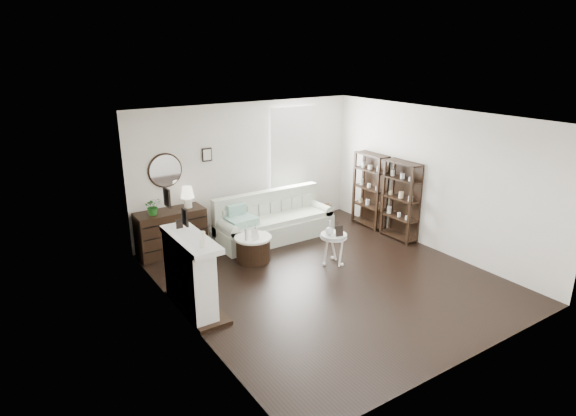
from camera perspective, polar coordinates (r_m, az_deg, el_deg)
room at (r=10.25m, az=-1.11°, el=6.53°), size 5.50×5.50×5.50m
fireplace at (r=7.24m, az=-11.48°, el=-7.96°), size 0.50×1.40×1.84m
shelf_unit_far at (r=10.52m, az=9.69°, el=2.11°), size 0.30×0.80×1.60m
shelf_unit_near at (r=9.91m, az=13.21°, el=0.86°), size 0.30×0.80×1.60m
sofa at (r=9.83m, az=-1.76°, el=-1.82°), size 2.42×0.84×0.94m
quilt at (r=9.28m, az=-5.54°, el=-1.55°), size 0.58×0.48×0.14m
suitcase at (r=10.76m, az=3.69°, el=-0.74°), size 0.57×0.22×0.37m
dresser at (r=9.32m, az=-13.67°, el=-2.78°), size 1.27×0.54×0.84m
table_lamp at (r=9.24m, az=-11.82°, el=1.28°), size 0.28×0.28×0.41m
potted_plant at (r=8.99m, az=-15.72°, el=0.20°), size 0.31×0.28×0.32m
drum_table at (r=8.83m, az=-4.14°, el=-4.80°), size 0.68×0.68×0.47m
pedestal_table at (r=8.60m, az=5.44°, el=-3.40°), size 0.48×0.48×0.58m
eiffel_drum at (r=8.78m, az=-3.91°, el=-2.65°), size 0.14×0.14×0.19m
bottle_drum at (r=8.55m, az=-4.94°, el=-2.94°), size 0.06×0.06×0.27m
card_frame_drum at (r=8.54m, az=-3.91°, el=-3.22°), size 0.15×0.09×0.19m
eiffel_ped at (r=8.63m, az=5.82°, el=-2.37°), size 0.12×0.12×0.17m
flask_ped at (r=8.50m, az=4.95°, el=-2.34°), size 0.14×0.14×0.27m
card_frame_ped at (r=8.47m, az=6.10°, el=-2.73°), size 0.15×0.09×0.19m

